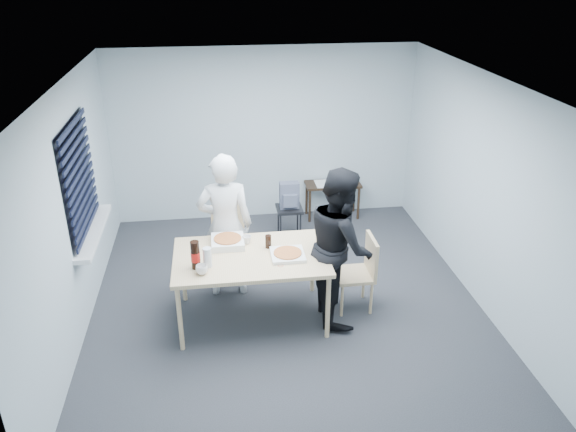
{
  "coord_description": "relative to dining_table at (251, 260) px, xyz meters",
  "views": [
    {
      "loc": [
        -0.73,
        -5.55,
        3.77
      ],
      "look_at": [
        0.04,
        0.1,
        1.09
      ],
      "focal_mm": 35.0,
      "sensor_mm": 36.0,
      "label": 1
    }
  ],
  "objects": [
    {
      "name": "cola_glass",
      "position": [
        0.21,
        0.15,
        0.13
      ],
      "size": [
        0.08,
        0.08,
        0.15
      ],
      "primitive_type": "cylinder",
      "rotation": [
        0.0,
        0.0,
        0.16
      ],
      "color": "black",
      "rests_on": "dining_table"
    },
    {
      "name": "chair_far",
      "position": [
        -0.21,
        1.08,
        -0.24
      ],
      "size": [
        0.42,
        0.42,
        0.89
      ],
      "color": "beige",
      "rests_on": "ground"
    },
    {
      "name": "mug_b",
      "position": [
        -0.02,
        0.28,
        0.1
      ],
      "size": [
        0.1,
        0.1,
        0.09
      ],
      "primitive_type": "imported",
      "color": "white",
      "rests_on": "dining_table"
    },
    {
      "name": "rubber_band",
      "position": [
        0.29,
        -0.27,
        0.06
      ],
      "size": [
        0.06,
        0.06,
        0.0
      ],
      "primitive_type": "torus",
      "rotation": [
        0.0,
        0.0,
        -0.2
      ],
      "color": "red",
      "rests_on": "dining_table"
    },
    {
      "name": "mug_a",
      "position": [
        -0.52,
        -0.32,
        0.11
      ],
      "size": [
        0.17,
        0.17,
        0.1
      ],
      "primitive_type": "imported",
      "rotation": [
        0.0,
        0.0,
        0.52
      ],
      "color": "white",
      "rests_on": "dining_table"
    },
    {
      "name": "person_black",
      "position": [
        0.97,
        -0.05,
        0.14
      ],
      "size": [
        0.47,
        0.86,
        1.77
      ],
      "primitive_type": "imported",
      "rotation": [
        0.0,
        0.0,
        1.57
      ],
      "color": "black",
      "rests_on": "ground"
    },
    {
      "name": "black_box",
      "position": [
        1.67,
        2.56,
        -0.16
      ],
      "size": [
        0.14,
        0.11,
        0.05
      ],
      "primitive_type": "cube",
      "rotation": [
        0.0,
        0.0,
        -0.14
      ],
      "color": "black",
      "rests_on": "side_table"
    },
    {
      "name": "pizza_box_b",
      "position": [
        0.39,
        -0.08,
        0.08
      ],
      "size": [
        0.36,
        0.36,
        0.05
      ],
      "rotation": [
        0.0,
        0.0,
        -0.11
      ],
      "color": "white",
      "rests_on": "dining_table"
    },
    {
      "name": "papers",
      "position": [
        1.3,
        2.52,
        -0.19
      ],
      "size": [
        0.32,
        0.38,
        0.01
      ],
      "primitive_type": "cube",
      "rotation": [
        0.0,
        0.0,
        -0.25
      ],
      "color": "white",
      "rests_on": "side_table"
    },
    {
      "name": "person_white",
      "position": [
        -0.25,
        0.6,
        0.14
      ],
      "size": [
        0.65,
        0.42,
        1.77
      ],
      "primitive_type": "imported",
      "rotation": [
        0.0,
        0.0,
        3.14
      ],
      "color": "silver",
      "rests_on": "ground"
    },
    {
      "name": "dining_table",
      "position": [
        0.0,
        0.0,
        0.0
      ],
      "size": [
        1.66,
        1.05,
        0.81
      ],
      "color": "beige",
      "rests_on": "ground"
    },
    {
      "name": "side_table",
      "position": [
        1.45,
        2.53,
        -0.27
      ],
      "size": [
        0.84,
        0.37,
        0.56
      ],
      "color": "#302113",
      "rests_on": "ground"
    },
    {
      "name": "stool",
      "position": [
        0.68,
        1.85,
        -0.36
      ],
      "size": [
        0.36,
        0.36,
        0.5
      ],
      "color": "black",
      "rests_on": "ground"
    },
    {
      "name": "chair_right",
      "position": [
        1.27,
        0.06,
        -0.24
      ],
      "size": [
        0.42,
        0.42,
        0.89
      ],
      "color": "beige",
      "rests_on": "ground"
    },
    {
      "name": "room",
      "position": [
        -1.78,
        0.65,
        0.69
      ],
      "size": [
        5.0,
        5.0,
        5.0
      ],
      "color": "#292A2E",
      "rests_on": "ground"
    },
    {
      "name": "soda_bottle",
      "position": [
        -0.58,
        -0.19,
        0.21
      ],
      "size": [
        0.1,
        0.1,
        0.31
      ],
      "rotation": [
        0.0,
        0.0,
        -0.06
      ],
      "color": "black",
      "rests_on": "dining_table"
    },
    {
      "name": "pizza_box_a",
      "position": [
        -0.23,
        0.27,
        0.1
      ],
      "size": [
        0.36,
        0.36,
        0.09
      ],
      "rotation": [
        0.0,
        0.0,
        0.28
      ],
      "color": "white",
      "rests_on": "dining_table"
    },
    {
      "name": "plastic_cups",
      "position": [
        -0.46,
        -0.18,
        0.17
      ],
      "size": [
        0.11,
        0.11,
        0.21
      ],
      "primitive_type": "cylinder",
      "rotation": [
        0.0,
        0.0,
        0.19
      ],
      "color": "silver",
      "rests_on": "dining_table"
    },
    {
      "name": "backpack",
      "position": [
        0.68,
        1.84,
        -0.06
      ],
      "size": [
        0.27,
        0.2,
        0.38
      ],
      "rotation": [
        0.0,
        0.0,
        0.02
      ],
      "color": "slate",
      "rests_on": "stool"
    }
  ]
}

